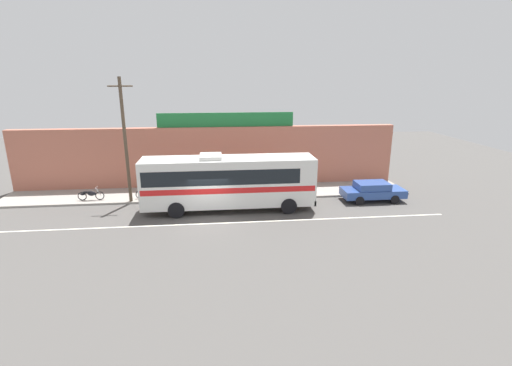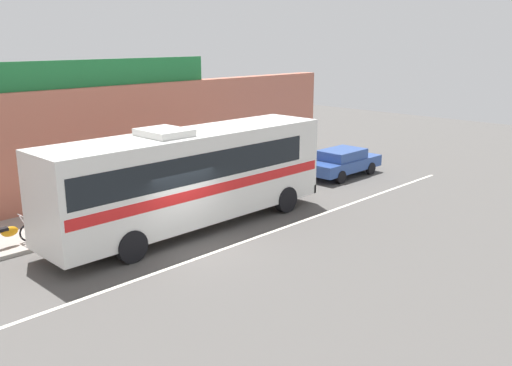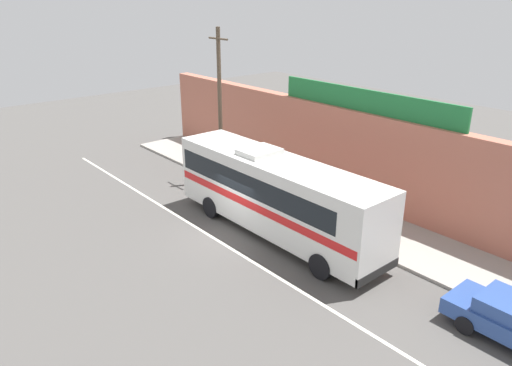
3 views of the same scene
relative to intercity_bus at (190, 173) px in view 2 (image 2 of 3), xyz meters
The scene contains 9 objects.
ground_plane 2.88m from the intercity_bus, 128.52° to the right, with size 70.00×70.00×0.00m, color #4F4C49.
sidewalk_slab 4.33m from the intercity_bus, 108.95° to the left, with size 30.00×3.60×0.14m, color gray.
storefront_facade 5.93m from the intercity_bus, 102.17° to the left, with size 30.00×0.70×4.80m, color #B26651.
storefront_billboard 6.65m from the intercity_bus, 88.59° to the left, with size 10.62×0.12×1.10m, color #1E7538.
road_center_stripe 3.38m from the intercity_bus, 117.78° to the right, with size 30.00×0.14×0.01m, color silver.
intercity_bus is the anchor object (origin of this frame).
parked_car 10.49m from the intercity_bus, ahead, with size 4.41×1.86×1.37m.
motorcycle_red 6.33m from the intercity_bus, 155.29° to the left, with size 1.96×0.56×0.94m.
pedestrian_near_shop 4.40m from the intercity_bus, 47.21° to the left, with size 0.30×0.48×1.72m.
Camera 2 is at (-10.82, -13.56, 6.73)m, focal length 38.96 mm.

